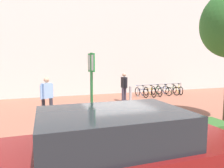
{
  "coord_description": "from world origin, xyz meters",
  "views": [
    {
      "loc": [
        -2.9,
        -7.56,
        2.34
      ],
      "look_at": [
        0.57,
        2.23,
        1.23
      ],
      "focal_mm": 33.09,
      "sensor_mm": 36.0,
      "label": 1
    }
  ],
  "objects_px": {
    "person_casual_tan": "(47,95)",
    "bike_at_sign": "(92,129)",
    "bollard_steel": "(130,94)",
    "parking_sign_post": "(92,85)",
    "person_suited_dark": "(124,86)",
    "bike_rack_cluster": "(160,90)",
    "car_maroon_wagon": "(121,155)"
  },
  "relations": [
    {
      "from": "car_maroon_wagon",
      "to": "bollard_steel",
      "type": "bearing_deg",
      "value": 64.38
    },
    {
      "from": "bike_rack_cluster",
      "to": "person_casual_tan",
      "type": "relative_size",
      "value": 2.18
    },
    {
      "from": "bollard_steel",
      "to": "person_casual_tan",
      "type": "bearing_deg",
      "value": -155.17
    },
    {
      "from": "person_suited_dark",
      "to": "car_maroon_wagon",
      "type": "xyz_separation_m",
      "value": [
        -3.33,
        -7.8,
        -0.23
      ]
    },
    {
      "from": "parking_sign_post",
      "to": "person_suited_dark",
      "type": "xyz_separation_m",
      "value": [
        3.2,
        5.19,
        -0.71
      ]
    },
    {
      "from": "bollard_steel",
      "to": "car_maroon_wagon",
      "type": "bearing_deg",
      "value": -115.62
    },
    {
      "from": "person_casual_tan",
      "to": "car_maroon_wagon",
      "type": "distance_m",
      "value": 5.8
    },
    {
      "from": "parking_sign_post",
      "to": "bike_rack_cluster",
      "type": "xyz_separation_m",
      "value": [
        6.59,
        6.66,
        -1.35
      ]
    },
    {
      "from": "parking_sign_post",
      "to": "bike_rack_cluster",
      "type": "height_order",
      "value": "parking_sign_post"
    },
    {
      "from": "bike_rack_cluster",
      "to": "person_suited_dark",
      "type": "relative_size",
      "value": 2.18
    },
    {
      "from": "bike_at_sign",
      "to": "person_suited_dark",
      "type": "xyz_separation_m",
      "value": [
        3.18,
        5.13,
        0.63
      ]
    },
    {
      "from": "bike_rack_cluster",
      "to": "bollard_steel",
      "type": "bearing_deg",
      "value": -155.37
    },
    {
      "from": "car_maroon_wagon",
      "to": "person_casual_tan",
      "type": "bearing_deg",
      "value": 99.95
    },
    {
      "from": "bike_rack_cluster",
      "to": "car_maroon_wagon",
      "type": "xyz_separation_m",
      "value": [
        -6.72,
        -9.26,
        0.41
      ]
    },
    {
      "from": "bike_rack_cluster",
      "to": "person_suited_dark",
      "type": "height_order",
      "value": "person_suited_dark"
    },
    {
      "from": "bike_rack_cluster",
      "to": "person_suited_dark",
      "type": "xyz_separation_m",
      "value": [
        -3.39,
        -1.47,
        0.64
      ]
    },
    {
      "from": "person_casual_tan",
      "to": "person_suited_dark",
      "type": "bearing_deg",
      "value": 25.79
    },
    {
      "from": "bike_at_sign",
      "to": "bike_rack_cluster",
      "type": "relative_size",
      "value": 0.42
    },
    {
      "from": "bollard_steel",
      "to": "person_casual_tan",
      "type": "height_order",
      "value": "person_casual_tan"
    },
    {
      "from": "bollard_steel",
      "to": "person_suited_dark",
      "type": "xyz_separation_m",
      "value": [
        -0.47,
        -0.13,
        0.53
      ]
    },
    {
      "from": "bike_at_sign",
      "to": "person_casual_tan",
      "type": "distance_m",
      "value": 3.31
    },
    {
      "from": "parking_sign_post",
      "to": "bike_at_sign",
      "type": "height_order",
      "value": "parking_sign_post"
    },
    {
      "from": "parking_sign_post",
      "to": "person_suited_dark",
      "type": "height_order",
      "value": "parking_sign_post"
    },
    {
      "from": "parking_sign_post",
      "to": "person_casual_tan",
      "type": "distance_m",
      "value": 3.37
    },
    {
      "from": "person_casual_tan",
      "to": "bike_at_sign",
      "type": "bearing_deg",
      "value": -69.25
    },
    {
      "from": "bike_rack_cluster",
      "to": "car_maroon_wagon",
      "type": "bearing_deg",
      "value": -125.95
    },
    {
      "from": "parking_sign_post",
      "to": "bollard_steel",
      "type": "xyz_separation_m",
      "value": [
        3.67,
        5.32,
        -1.24
      ]
    },
    {
      "from": "parking_sign_post",
      "to": "bike_rack_cluster",
      "type": "distance_m",
      "value": 9.46
    },
    {
      "from": "parking_sign_post",
      "to": "person_casual_tan",
      "type": "bearing_deg",
      "value": 110.11
    },
    {
      "from": "bollard_steel",
      "to": "person_suited_dark",
      "type": "bearing_deg",
      "value": -164.71
    },
    {
      "from": "bollard_steel",
      "to": "car_maroon_wagon",
      "type": "height_order",
      "value": "car_maroon_wagon"
    },
    {
      "from": "bike_at_sign",
      "to": "bike_rack_cluster",
      "type": "xyz_separation_m",
      "value": [
        6.57,
        6.6,
        -0.0
      ]
    }
  ]
}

